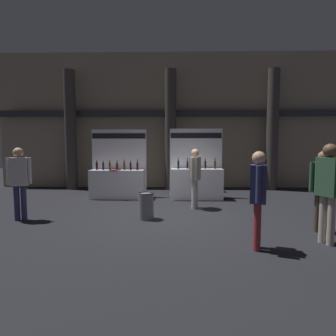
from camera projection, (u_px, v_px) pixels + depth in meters
The scene contains 10 objects.
ground_plane at pixel (169, 216), 6.63m from camera, with size 28.96×28.96×0.00m, color black.
hall_colonnade at pixel (171, 122), 11.21m from camera, with size 14.48×0.99×5.62m.
exhibitor_booth_0 at pixel (118, 181), 8.97m from camera, with size 1.88×0.74×2.31m.
exhibitor_booth_1 at pixel (196, 181), 8.86m from camera, with size 1.77×0.66×2.33m.
trash_bin at pixel (146, 206), 6.36m from camera, with size 0.37×0.37×0.64m.
visitor_1 at pixel (322, 185), 5.33m from camera, with size 0.49×0.30×1.64m.
visitor_2 at pixel (328, 185), 4.67m from camera, with size 0.34×0.49×1.78m.
visitor_3 at pixel (195, 173), 7.43m from camera, with size 0.36×0.50×1.66m.
visitor_4 at pixel (19, 177), 6.20m from camera, with size 0.50×0.35×1.71m.
visitor_5 at pixel (258, 192), 4.43m from camera, with size 0.33×0.47×1.65m.
Camera 1 is at (0.12, -6.51, 1.73)m, focal length 28.53 mm.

